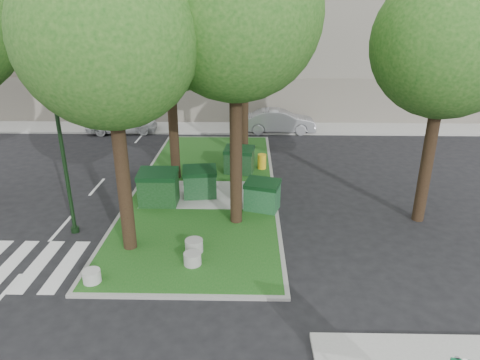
{
  "coord_description": "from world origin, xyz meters",
  "views": [
    {
      "loc": [
        2.46,
        -9.95,
        7.5
      ],
      "look_at": [
        2.16,
        3.94,
        2.0
      ],
      "focal_mm": 32.0,
      "sensor_mm": 36.0,
      "label": 1
    }
  ],
  "objects_px": {
    "dumpster_c": "(239,160)",
    "dumpster_d": "(262,195)",
    "tree_street_right": "(452,28)",
    "bollard_left": "(92,276)",
    "tree_median_near_left": "(110,18)",
    "tree_median_mid": "(170,24)",
    "car_white": "(122,121)",
    "dumpster_a": "(158,188)",
    "car_silver": "(279,121)",
    "bollard_right": "(194,246)",
    "litter_bin": "(262,161)",
    "street_lamp": "(61,142)",
    "bollard_mid": "(193,259)",
    "dumpster_b": "(200,182)"
  },
  "relations": [
    {
      "from": "litter_bin",
      "to": "street_lamp",
      "type": "distance_m",
      "value": 10.02
    },
    {
      "from": "tree_median_near_left",
      "to": "dumpster_a",
      "type": "relative_size",
      "value": 6.68
    },
    {
      "from": "dumpster_a",
      "to": "bollard_mid",
      "type": "height_order",
      "value": "dumpster_a"
    },
    {
      "from": "dumpster_a",
      "to": "bollard_mid",
      "type": "xyz_separation_m",
      "value": [
        1.93,
        -4.5,
        -0.51
      ]
    },
    {
      "from": "litter_bin",
      "to": "tree_median_mid",
      "type": "bearing_deg",
      "value": -162.83
    },
    {
      "from": "bollard_right",
      "to": "car_white",
      "type": "height_order",
      "value": "car_white"
    },
    {
      "from": "tree_street_right",
      "to": "bollard_mid",
      "type": "height_order",
      "value": "tree_street_right"
    },
    {
      "from": "bollard_mid",
      "to": "car_silver",
      "type": "xyz_separation_m",
      "value": [
        3.73,
        16.15,
        0.45
      ]
    },
    {
      "from": "tree_median_mid",
      "to": "dumpster_c",
      "type": "distance_m",
      "value": 6.91
    },
    {
      "from": "car_white",
      "to": "car_silver",
      "type": "height_order",
      "value": "car_white"
    },
    {
      "from": "bollard_right",
      "to": "bollard_mid",
      "type": "distance_m",
      "value": 0.77
    },
    {
      "from": "dumpster_c",
      "to": "street_lamp",
      "type": "bearing_deg",
      "value": -124.52
    },
    {
      "from": "tree_median_mid",
      "to": "dumpster_a",
      "type": "distance_m",
      "value": 6.88
    },
    {
      "from": "litter_bin",
      "to": "car_white",
      "type": "xyz_separation_m",
      "value": [
        -9.02,
        7.05,
        0.29
      ]
    },
    {
      "from": "dumpster_c",
      "to": "dumpster_d",
      "type": "height_order",
      "value": "dumpster_c"
    },
    {
      "from": "tree_street_right",
      "to": "bollard_left",
      "type": "height_order",
      "value": "tree_street_right"
    },
    {
      "from": "car_white",
      "to": "tree_median_mid",
      "type": "bearing_deg",
      "value": -154.87
    },
    {
      "from": "dumpster_d",
      "to": "dumpster_b",
      "type": "bearing_deg",
      "value": 172.33
    },
    {
      "from": "tree_median_mid",
      "to": "bollard_left",
      "type": "relative_size",
      "value": 19.09
    },
    {
      "from": "dumpster_a",
      "to": "street_lamp",
      "type": "height_order",
      "value": "street_lamp"
    },
    {
      "from": "bollard_left",
      "to": "bollard_right",
      "type": "bearing_deg",
      "value": 32.41
    },
    {
      "from": "tree_median_mid",
      "to": "bollard_right",
      "type": "height_order",
      "value": "tree_median_mid"
    },
    {
      "from": "dumpster_a",
      "to": "dumpster_d",
      "type": "xyz_separation_m",
      "value": [
        4.21,
        -0.43,
        -0.11
      ]
    },
    {
      "from": "dumpster_c",
      "to": "car_silver",
      "type": "height_order",
      "value": "car_silver"
    },
    {
      "from": "bollard_right",
      "to": "car_white",
      "type": "relative_size",
      "value": 0.13
    },
    {
      "from": "bollard_right",
      "to": "litter_bin",
      "type": "height_order",
      "value": "litter_bin"
    },
    {
      "from": "dumpster_a",
      "to": "street_lamp",
      "type": "bearing_deg",
      "value": -139.13
    },
    {
      "from": "dumpster_c",
      "to": "dumpster_d",
      "type": "distance_m",
      "value": 4.29
    },
    {
      "from": "bollard_right",
      "to": "litter_bin",
      "type": "bearing_deg",
      "value": 73.15
    },
    {
      "from": "tree_median_mid",
      "to": "litter_bin",
      "type": "height_order",
      "value": "tree_median_mid"
    },
    {
      "from": "dumpster_c",
      "to": "bollard_right",
      "type": "height_order",
      "value": "dumpster_c"
    },
    {
      "from": "dumpster_c",
      "to": "car_white",
      "type": "distance_m",
      "value": 10.96
    },
    {
      "from": "street_lamp",
      "to": "car_silver",
      "type": "relative_size",
      "value": 1.15
    },
    {
      "from": "tree_median_mid",
      "to": "bollard_left",
      "type": "height_order",
      "value": "tree_median_mid"
    },
    {
      "from": "bollard_mid",
      "to": "car_silver",
      "type": "bearing_deg",
      "value": 77.0
    },
    {
      "from": "dumpster_c",
      "to": "car_white",
      "type": "xyz_separation_m",
      "value": [
        -7.89,
        7.61,
        0.03
      ]
    },
    {
      "from": "tree_median_mid",
      "to": "car_silver",
      "type": "relative_size",
      "value": 2.14
    },
    {
      "from": "tree_median_mid",
      "to": "car_white",
      "type": "bearing_deg",
      "value": 121.04
    },
    {
      "from": "tree_median_mid",
      "to": "bollard_mid",
      "type": "distance_m",
      "value": 10.21
    },
    {
      "from": "dumpster_a",
      "to": "litter_bin",
      "type": "distance_m",
      "value": 6.11
    },
    {
      "from": "dumpster_c",
      "to": "street_lamp",
      "type": "xyz_separation_m",
      "value": [
        -5.85,
        -6.02,
        2.65
      ]
    },
    {
      "from": "bollard_left",
      "to": "street_lamp",
      "type": "bearing_deg",
      "value": 118.58
    },
    {
      "from": "dumpster_c",
      "to": "car_white",
      "type": "relative_size",
      "value": 0.34
    },
    {
      "from": "bollard_left",
      "to": "bollard_mid",
      "type": "relative_size",
      "value": 0.95
    },
    {
      "from": "dumpster_c",
      "to": "bollard_left",
      "type": "height_order",
      "value": "dumpster_c"
    },
    {
      "from": "tree_median_near_left",
      "to": "tree_street_right",
      "type": "distance_m",
      "value": 10.8
    },
    {
      "from": "dumpster_c",
      "to": "dumpster_d",
      "type": "relative_size",
      "value": 1.0
    },
    {
      "from": "car_white",
      "to": "dumpster_c",
      "type": "bearing_deg",
      "value": -139.86
    },
    {
      "from": "tree_median_mid",
      "to": "car_white",
      "type": "xyz_separation_m",
      "value": [
        -4.99,
        8.29,
        -6.2
      ]
    },
    {
      "from": "dumpster_d",
      "to": "car_white",
      "type": "height_order",
      "value": "car_white"
    }
  ]
}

